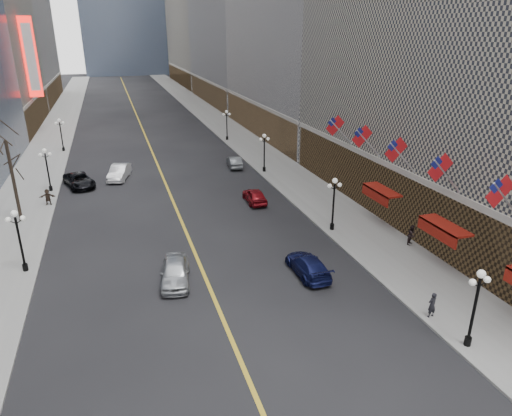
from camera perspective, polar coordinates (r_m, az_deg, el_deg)
sidewalk_east at (r=75.75m, az=-2.74°, el=9.22°), size 6.00×230.00×0.15m
sidewalk_west at (r=73.90m, az=-24.38°, el=7.06°), size 6.00×230.00×0.15m
lane_line at (r=83.30m, az=-14.06°, el=9.67°), size 0.25×200.00×0.02m
streetlamp_east_0 at (r=26.27m, az=25.80°, el=-10.38°), size 1.26×0.44×4.52m
streetlamp_east_1 at (r=38.04m, az=9.70°, el=1.17°), size 1.26×0.44×4.52m
streetlamp_east_2 at (r=53.95m, az=1.04°, el=7.42°), size 1.26×0.44×4.52m
streetlamp_east_3 at (r=70.87m, az=-3.68°, el=10.70°), size 1.26×0.44×4.52m
streetlamp_west_1 at (r=34.83m, az=-27.55°, el=-2.96°), size 1.26×0.44×4.52m
streetlamp_west_2 at (r=51.74m, az=-24.68°, el=4.87°), size 1.26×0.44×4.52m
streetlamp_west_3 at (r=69.20m, az=-23.22°, el=8.80°), size 1.26×0.44×4.52m
flag_1 at (r=28.81m, az=28.38°, el=1.54°), size 2.87×0.12×2.87m
flag_2 at (r=32.27m, az=22.24°, el=4.43°), size 2.87×0.12×2.87m
flag_3 at (r=36.10m, az=17.31°, el=6.71°), size 2.87×0.12×2.87m
flag_4 at (r=40.18m, az=13.32°, el=8.49°), size 2.87×0.12×2.87m
flag_5 at (r=44.45m, az=10.05°, el=9.92°), size 2.87×0.12×2.87m
awning_b at (r=34.10m, az=22.30°, el=-2.26°), size 1.40×4.00×0.93m
awning_c at (r=40.06m, az=15.22°, el=2.02°), size 1.40×4.00×0.93m
theatre_marquee at (r=82.47m, az=-26.34°, el=16.52°), size 2.00×0.55×12.00m
tree_west_far at (r=43.57m, az=-28.58°, el=6.02°), size 3.60×3.60×7.92m
car_nb_near at (r=31.13m, az=-10.06°, el=-7.84°), size 2.62×4.88×1.58m
car_nb_mid at (r=54.26m, az=-16.72°, el=4.32°), size 2.97×5.22×1.63m
car_nb_far at (r=52.93m, az=-21.24°, el=3.25°), size 3.87×5.74×1.46m
car_sb_near at (r=31.88m, az=6.51°, el=-7.12°), size 1.98×4.74×1.37m
car_sb_mid at (r=44.71m, az=-0.17°, el=1.56°), size 1.77×4.21×1.42m
car_sb_far at (r=56.73m, az=-2.72°, el=5.78°), size 1.91×4.31×1.37m
ped_ne_corner at (r=28.85m, az=21.14°, el=-11.23°), size 0.63×0.50×1.59m
ped_east_walk at (r=37.56m, az=18.91°, el=-3.19°), size 0.89×0.79×1.61m
ped_west_far at (r=48.04m, az=-24.60°, el=1.26°), size 1.49×0.55×1.57m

